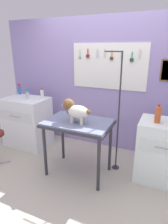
% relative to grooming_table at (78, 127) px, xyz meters
% --- Properties ---
extents(ground, '(4.40, 4.00, 0.04)m').
position_rel_grooming_table_xyz_m(ground, '(0.03, -0.28, -0.76)').
color(ground, '#B6AE9C').
extents(rear_wall_panel, '(4.00, 0.11, 2.30)m').
position_rel_grooming_table_xyz_m(rear_wall_panel, '(0.04, 1.00, 0.42)').
color(rear_wall_panel, '#9987C2').
rests_on(rear_wall_panel, ground).
extents(grooming_table, '(0.93, 0.62, 0.83)m').
position_rel_grooming_table_xyz_m(grooming_table, '(0.00, 0.00, 0.00)').
color(grooming_table, '#2D2D33').
rests_on(grooming_table, ground).
extents(grooming_arm, '(0.29, 0.11, 1.76)m').
position_rel_grooming_table_xyz_m(grooming_arm, '(0.48, 0.33, 0.09)').
color(grooming_arm, '#2D2D33').
rests_on(grooming_arm, ground).
extents(dog, '(0.44, 0.22, 0.31)m').
position_rel_grooming_table_xyz_m(dog, '(-0.01, -0.05, 0.26)').
color(dog, silver).
rests_on(dog, grooming_table).
extents(counter_left, '(0.80, 0.58, 0.92)m').
position_rel_grooming_table_xyz_m(counter_left, '(-1.27, 0.43, -0.28)').
color(counter_left, white).
rests_on(counter_left, ground).
extents(cabinet_right, '(0.68, 0.54, 0.87)m').
position_rel_grooming_table_xyz_m(cabinet_right, '(1.13, 0.34, -0.30)').
color(cabinet_right, white).
rests_on(cabinet_right, ground).
extents(pump_bottle_white, '(0.06, 0.06, 0.21)m').
position_rel_grooming_table_xyz_m(pump_bottle_white, '(-1.58, 0.64, 0.27)').
color(pump_bottle_white, '#2E68B8').
rests_on(pump_bottle_white, counter_left).
extents(shampoo_bottle, '(0.06, 0.06, 0.19)m').
position_rel_grooming_table_xyz_m(shampoo_bottle, '(-1.18, 0.39, 0.26)').
color(shampoo_bottle, '#B0B9B6').
rests_on(shampoo_bottle, counter_left).
extents(spray_bottle_short, '(0.06, 0.06, 0.21)m').
position_rel_grooming_table_xyz_m(spray_bottle_short, '(-0.94, 0.50, 0.27)').
color(spray_bottle_short, white).
rests_on(spray_bottle_short, counter_left).
extents(soda_bottle, '(0.08, 0.08, 0.25)m').
position_rel_grooming_table_xyz_m(soda_bottle, '(1.01, 0.28, 0.25)').
color(soda_bottle, '#BB5326').
rests_on(soda_bottle, cabinet_right).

